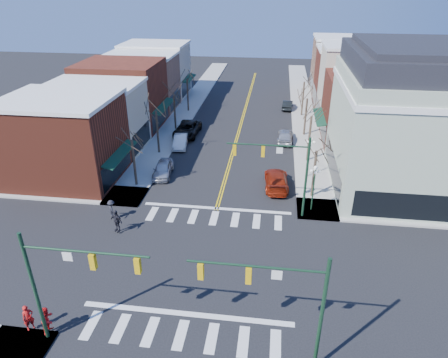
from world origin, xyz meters
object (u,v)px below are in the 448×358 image
at_px(car_left_far, 187,129).
at_px(car_right_mid, 285,136).
at_px(lamppost_corner, 314,181).
at_px(pedestrian_red_b, 48,320).
at_px(car_left_near, 163,169).
at_px(pedestrian_dark_a, 116,221).
at_px(car_right_far, 288,105).
at_px(pedestrian_red_a, 28,318).
at_px(victorian_corner, 407,120).
at_px(car_left_mid, 180,141).
at_px(lamppost_midblock, 310,150).
at_px(car_right_near, 276,180).
at_px(pedestrian_dark_b, 112,209).

xyz_separation_m(car_left_far, car_right_mid, (12.38, -0.62, -0.04)).
height_order(lamppost_corner, pedestrian_red_b, lamppost_corner).
relative_size(car_left_near, pedestrian_dark_a, 2.29).
height_order(car_left_far, car_right_far, car_left_far).
distance_m(car_right_mid, pedestrian_red_a, 34.72).
distance_m(car_right_far, pedestrian_red_a, 47.51).
bearing_deg(lamppost_corner, pedestrian_red_a, -137.39).
height_order(victorian_corner, car_right_mid, victorian_corner).
bearing_deg(pedestrian_red_a, car_right_far, 22.94).
distance_m(victorian_corner, pedestrian_red_a, 33.56).
xyz_separation_m(car_left_near, car_left_far, (0.00, 11.61, 0.09)).
bearing_deg(car_left_mid, car_right_far, 45.15).
distance_m(victorian_corner, lamppost_midblock, 9.10).
distance_m(lamppost_corner, pedestrian_dark_a, 16.51).
bearing_deg(car_left_near, pedestrian_red_a, -101.28).
bearing_deg(car_left_far, victorian_corner, -22.76).
relative_size(pedestrian_red_a, pedestrian_dark_a, 0.88).
xyz_separation_m(victorian_corner, car_right_mid, (-10.52, 9.99, -5.86)).
distance_m(car_left_far, car_right_near, 17.07).
xyz_separation_m(car_left_far, pedestrian_dark_a, (-0.90, -21.99, 0.27)).
distance_m(victorian_corner, car_left_mid, 24.61).
distance_m(car_left_near, car_right_near, 11.54).
bearing_deg(car_left_near, pedestrian_red_b, -97.89).
bearing_deg(car_left_near, car_right_mid, 36.54).
xyz_separation_m(car_right_mid, car_right_far, (0.42, 13.58, -0.12)).
relative_size(pedestrian_red_b, pedestrian_dark_a, 0.93).
bearing_deg(lamppost_midblock, victorian_corner, -3.45).
distance_m(lamppost_corner, pedestrian_red_a, 22.97).
relative_size(car_left_far, car_right_near, 1.12).
xyz_separation_m(pedestrian_dark_a, pedestrian_dark_b, (-1.13, 1.83, -0.13)).
height_order(pedestrian_red_b, pedestrian_dark_b, pedestrian_red_b).
bearing_deg(pedestrian_dark_b, car_left_mid, -52.37).
relative_size(victorian_corner, pedestrian_dark_b, 8.70).
bearing_deg(pedestrian_dark_a, car_right_far, 90.97).
bearing_deg(car_right_far, lamppost_corner, 98.59).
bearing_deg(car_right_far, car_left_near, 67.59).
bearing_deg(lamppost_corner, pedestrian_red_b, -135.16).
height_order(car_left_near, car_right_near, car_right_near).
relative_size(lamppost_corner, car_right_far, 1.06).
xyz_separation_m(car_left_far, pedestrian_red_b, (-1.02, -32.15, 0.20)).
distance_m(victorian_corner, pedestrian_dark_a, 26.96).
relative_size(car_left_far, pedestrian_red_a, 3.58).
distance_m(pedestrian_red_a, pedestrian_dark_b, 11.95).
distance_m(lamppost_midblock, car_left_near, 14.84).
bearing_deg(victorian_corner, pedestrian_dark_a, -154.46).
bearing_deg(pedestrian_dark_b, lamppost_midblock, -104.14).
distance_m(car_right_far, pedestrian_red_b, 47.19).
height_order(car_left_far, pedestrian_red_a, pedestrian_red_a).
relative_size(car_left_mid, car_right_far, 1.04).
relative_size(car_left_mid, pedestrian_red_b, 2.40).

